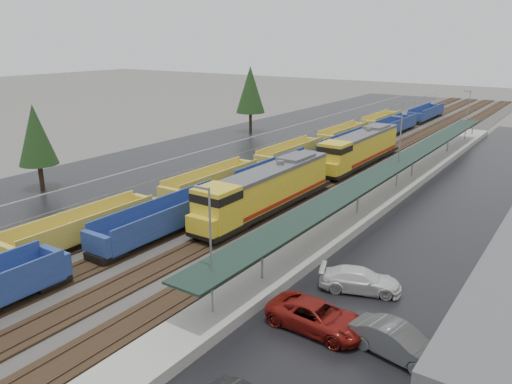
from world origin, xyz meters
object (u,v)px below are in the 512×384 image
well_string_blue (282,173)px  locomotive_trail (359,149)px  locomotive_lead (265,190)px  parked_car_east_b (317,317)px  well_string_yellow (213,183)px  parked_car_east_e (398,343)px  parked_car_east_c (360,280)px

well_string_blue → locomotive_trail: bearing=70.7°
locomotive_lead → parked_car_east_b: 18.87m
locomotive_trail → well_string_yellow: (-8.00, -18.61, -1.20)m
well_string_yellow → well_string_blue: bearing=60.9°
well_string_yellow → parked_car_east_b: 26.32m
well_string_yellow → parked_car_east_e: (25.17, -16.20, -0.32)m
locomotive_trail → parked_car_east_b: locomotive_trail is taller
parked_car_east_b → parked_car_east_c: bearing=-0.2°
parked_car_east_e → parked_car_east_c: bearing=49.5°
well_string_blue → parked_car_east_c: (16.86, -18.00, -0.47)m
locomotive_trail → well_string_yellow: bearing=-113.3°
locomotive_lead → locomotive_trail: 21.00m
well_string_blue → parked_car_east_c: size_ratio=23.70×
locomotive_trail → parked_car_east_b: bearing=-70.0°
locomotive_lead → parked_car_east_e: 22.08m
well_string_blue → parked_car_east_b: size_ratio=21.31×
well_string_yellow → parked_car_east_c: 23.50m
well_string_yellow → parked_car_east_c: well_string_yellow is taller
well_string_blue → parked_car_east_b: well_string_blue is taller
locomotive_trail → parked_car_east_e: 38.84m
parked_car_east_b → well_string_blue: bearing=37.2°
well_string_yellow → parked_car_east_c: size_ratio=21.18×
locomotive_lead → locomotive_trail: same height
parked_car_east_b → locomotive_trail: bearing=21.8°
parked_car_east_b → parked_car_east_c: (0.19, 5.47, -0.05)m
locomotive_lead → well_string_yellow: 8.44m
locomotive_lead → parked_car_east_c: size_ratio=3.78×
well_string_yellow → parked_car_east_e: bearing=-32.8°
parked_car_east_c → parked_car_east_e: 6.89m
well_string_blue → locomotive_lead: bearing=-67.3°
parked_car_east_e → locomotive_lead: bearing=62.0°
locomotive_lead → well_string_yellow: locomotive_lead is taller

